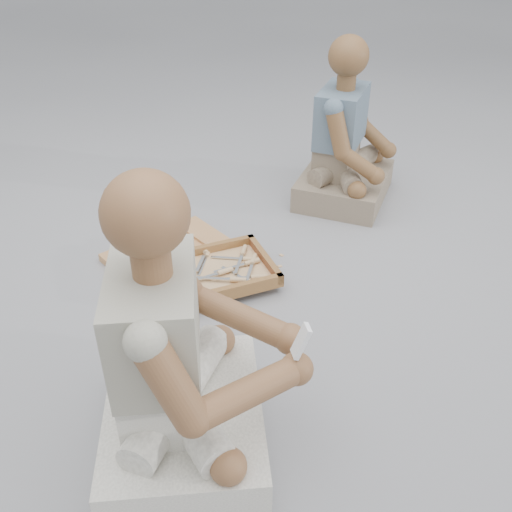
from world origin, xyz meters
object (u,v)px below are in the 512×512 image
carved_panel (170,253)px  tool_tray (220,272)px  companion (345,148)px  craftsman (177,367)px

carved_panel → tool_tray: tool_tray is taller
carved_panel → companion: (1.07, 0.15, 0.27)m
carved_panel → craftsman: size_ratio=0.59×
carved_panel → companion: 1.11m
tool_tray → companion: bearing=25.5°
carved_panel → craftsman: 1.12m
carved_panel → companion: bearing=7.9°
tool_tray → craftsman: size_ratio=0.51×
craftsman → companion: craftsman is taller
tool_tray → companion: companion is taller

